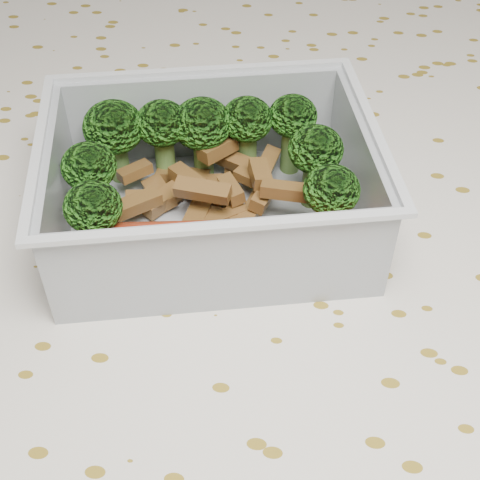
{
  "coord_description": "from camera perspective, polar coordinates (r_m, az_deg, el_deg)",
  "views": [
    {
      "loc": [
        0.02,
        -0.28,
        1.05
      ],
      "look_at": [
        -0.01,
        -0.01,
        0.78
      ],
      "focal_mm": 50.0,
      "sensor_mm": 36.0,
      "label": 1
    }
  ],
  "objects": [
    {
      "name": "dining_table",
      "position": [
        0.48,
        0.81,
        -9.02
      ],
      "size": [
        1.4,
        0.9,
        0.75
      ],
      "color": "brown",
      "rests_on": "ground"
    },
    {
      "name": "meat_pile",
      "position": [
        0.43,
        -2.47,
        4.27
      ],
      "size": [
        0.12,
        0.08,
        0.03
      ],
      "color": "brown",
      "rests_on": "lunch_container"
    },
    {
      "name": "tablecloth",
      "position": [
        0.44,
        0.88,
        -5.08
      ],
      "size": [
        1.46,
        0.96,
        0.19
      ],
      "color": "silver",
      "rests_on": "dining_table"
    },
    {
      "name": "broccoli_florets",
      "position": [
        0.42,
        -3.4,
        7.88
      ],
      "size": [
        0.18,
        0.13,
        0.06
      ],
      "color": "#608C3F",
      "rests_on": "lunch_container"
    },
    {
      "name": "sausage",
      "position": [
        0.38,
        -1.29,
        -0.3
      ],
      "size": [
        0.17,
        0.05,
        0.03
      ],
      "color": "red",
      "rests_on": "lunch_container"
    },
    {
      "name": "lunch_container",
      "position": [
        0.41,
        -2.46,
        3.75
      ],
      "size": [
        0.22,
        0.19,
        0.07
      ],
      "color": "#B7BEC5",
      "rests_on": "tablecloth"
    }
  ]
}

